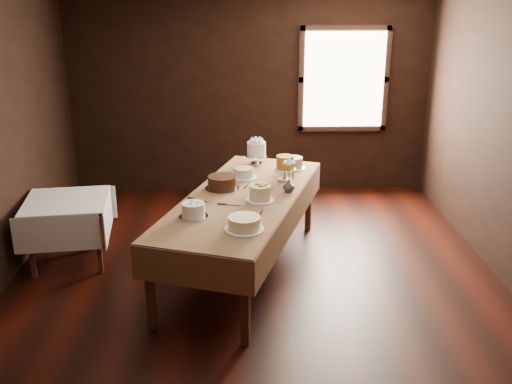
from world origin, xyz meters
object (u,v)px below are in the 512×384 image
(cake_speckled, at_px, (293,163))
(cake_server_c, at_px, (249,183))
(side_table, at_px, (67,207))
(cake_flowers, at_px, (260,193))
(cake_lattice, at_px, (244,174))
(display_table, at_px, (242,202))
(cake_server_a, at_px, (234,205))
(cake_server_b, at_px, (260,216))
(cake_chocolate, at_px, (222,183))
(cake_cream, at_px, (244,224))
(cake_server_d, at_px, (276,189))
(cake_swirl, at_px, (193,210))
(cake_server_e, at_px, (201,201))
(flower_vase, at_px, (289,186))
(cake_caramel, at_px, (285,169))
(cake_meringue, at_px, (256,154))

(cake_speckled, bearing_deg, cake_server_c, -134.70)
(side_table, distance_m, cake_flowers, 2.09)
(cake_speckled, relative_size, cake_lattice, 1.12)
(cake_speckled, bearing_deg, display_table, -123.17)
(cake_server_a, relative_size, cake_server_b, 1.00)
(cake_server_a, bearing_deg, cake_chocolate, 120.49)
(cake_server_b, bearing_deg, cake_cream, -14.41)
(display_table, relative_size, side_table, 3.08)
(cake_server_a, height_order, cake_server_d, same)
(display_table, height_order, cake_lattice, cake_lattice)
(cake_server_a, bearing_deg, cake_swirl, -125.66)
(display_table, distance_m, cake_server_c, 0.39)
(display_table, height_order, cake_server_e, cake_server_e)
(cake_server_d, bearing_deg, cake_swirl, -172.20)
(cake_cream, bearing_deg, cake_speckled, 71.70)
(cake_chocolate, bearing_deg, flower_vase, -9.08)
(cake_caramel, bearing_deg, cake_swirl, -131.39)
(side_table, relative_size, cake_lattice, 3.46)
(cake_caramel, bearing_deg, cake_server_d, -110.75)
(cake_server_a, xyz_separation_m, flower_vase, (0.56, 0.38, 0.06))
(cake_meringue, distance_m, cake_speckled, 0.46)
(side_table, xyz_separation_m, cake_server_e, (1.45, -0.42, 0.21))
(cake_flowers, distance_m, cake_server_c, 0.54)
(display_table, xyz_separation_m, cake_server_d, (0.35, 0.19, 0.07))
(cake_meringue, distance_m, cake_chocolate, 0.96)
(side_table, relative_size, flower_vase, 7.36)
(display_table, xyz_separation_m, cake_speckled, (0.59, 0.91, 0.13))
(display_table, bearing_deg, cake_caramel, 46.51)
(cake_cream, xyz_separation_m, cake_server_d, (0.34, 1.05, -0.05))
(display_table, relative_size, cake_server_d, 12.12)
(cake_flowers, distance_m, cake_server_a, 0.30)
(cake_meringue, relative_size, cake_server_e, 1.17)
(cake_meringue, height_order, cake_swirl, cake_meringue)
(side_table, height_order, cake_cream, cake_cream)
(display_table, xyz_separation_m, cake_server_a, (-0.09, -0.27, 0.07))
(cake_flowers, xyz_separation_m, cake_swirl, (-0.63, -0.41, -0.01))
(cake_chocolate, bearing_deg, cake_speckled, 40.77)
(side_table, height_order, flower_vase, flower_vase)
(cake_chocolate, xyz_separation_m, cake_server_d, (0.56, -0.03, -0.06))
(cake_chocolate, relative_size, cake_server_a, 1.54)
(cake_meringue, relative_size, cake_caramel, 0.99)
(cake_meringue, bearing_deg, cake_flowers, -90.16)
(cake_caramel, bearing_deg, cake_chocolate, -157.93)
(display_table, bearing_deg, cake_speckled, 56.83)
(cake_server_c, xyz_separation_m, flower_vase, (0.40, -0.27, 0.06))
(cake_speckled, bearing_deg, cake_caramel, -107.07)
(cake_lattice, height_order, cake_caramel, cake_caramel)
(side_table, bearing_deg, cake_server_d, -2.50)
(side_table, bearing_deg, cake_meringue, 21.65)
(cake_meringue, height_order, cake_flowers, cake_meringue)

